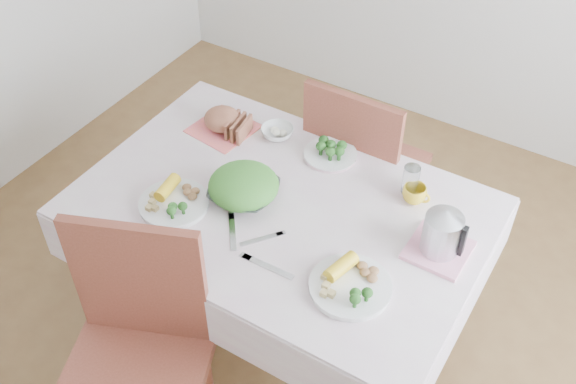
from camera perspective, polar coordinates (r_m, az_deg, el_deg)
The scene contains 18 objects.
floor at distance 3.09m, azimuth -0.52°, elevation -11.24°, with size 3.60×3.60×0.00m, color brown.
dining_table at distance 2.79m, azimuth -0.57°, elevation -6.76°, with size 1.40×0.90×0.75m, color brown.
tablecloth at distance 2.51m, azimuth -0.63°, elevation -1.17°, with size 1.50×1.00×0.01m, color silver.
chair_far at distance 3.12m, azimuth 6.68°, elevation 1.77°, with size 0.45×0.45×1.00m, color brown.
salad_bowl at distance 2.52m, azimuth -3.75°, elevation -0.03°, with size 0.25×0.25×0.06m, color white.
dinner_plate_left at distance 2.53m, azimuth -9.62°, elevation -0.98°, with size 0.26×0.26×0.02m, color white.
dinner_plate_right at distance 2.24m, azimuth 5.29°, elevation -7.99°, with size 0.28×0.28×0.02m, color white.
broccoli_plate at distance 2.71m, azimuth 3.61°, elevation 3.18°, with size 0.22×0.22×0.02m, color beige.
napkin at distance 2.87m, azimuth -5.50°, elevation 5.37°, with size 0.24×0.24×0.00m, color #F16663.
bread_loaf at distance 2.83m, azimuth -5.57°, elevation 6.26°, with size 0.16×0.15×0.09m, color brown.
fruit_bowl at distance 2.80m, azimuth -0.91°, elevation 5.09°, with size 0.13×0.13×0.04m, color white.
yellow_mug at distance 2.54m, azimuth 10.65°, elevation -0.17°, with size 0.09×0.09×0.07m, color gold.
glass_tumbler at distance 2.56m, azimuth 10.36°, elevation 1.11°, with size 0.06×0.06×0.12m, color white.
pink_tray at distance 2.40m, azimuth 12.59°, elevation -4.81°, with size 0.21×0.21×0.02m, color pink.
electric_kettle at distance 2.32m, azimuth 13.01°, elevation -2.94°, with size 0.13×0.13×0.18m, color #B2B5BA.
fork_left at distance 2.42m, azimuth -4.73°, elevation -3.37°, with size 0.02×0.18×0.00m, color silver.
fork_right at distance 2.39m, azimuth -2.25°, elevation -3.98°, with size 0.02×0.16×0.00m, color silver.
knife at distance 2.30m, azimuth -1.73°, elevation -6.32°, with size 0.02×0.20×0.00m, color silver.
Camera 1 is at (0.96, -1.52, 2.51)m, focal length 42.00 mm.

